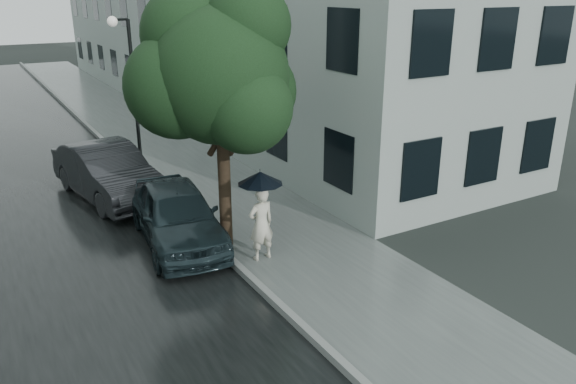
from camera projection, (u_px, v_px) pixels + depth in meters
ground at (344, 287)px, 11.55m from camera, size 120.00×120.00×0.00m
sidewalk at (165, 149)px, 21.39m from camera, size 3.50×60.00×0.01m
kerb_near at (117, 154)px, 20.50m from camera, size 0.15×60.00×0.15m
asphalt_road at (13, 170)px, 18.87m from camera, size 6.85×60.00×0.00m
building_near at (210, 14)px, 28.40m from camera, size 7.02×36.00×9.00m
pedestrian at (261, 224)px, 12.46m from camera, size 0.65×0.45×1.69m
umbrella at (260, 178)px, 12.09m from camera, size 1.17×1.17×1.19m
street_tree at (218, 73)px, 12.07m from camera, size 3.90×3.55×5.98m
lamp_post at (130, 84)px, 18.23m from camera, size 0.82×0.46×4.97m
car_near at (177, 214)px, 13.30m from camera, size 2.23×4.47×1.46m
car_far at (108, 172)px, 16.16m from camera, size 2.38×4.96×1.57m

